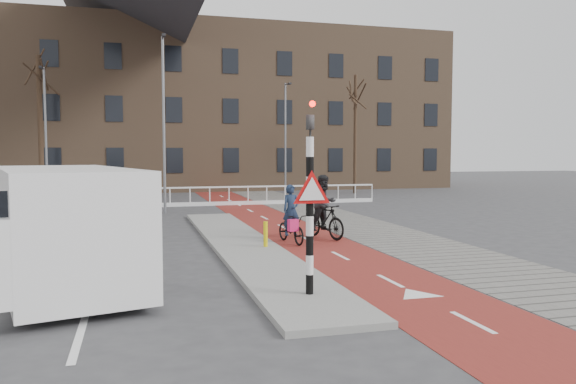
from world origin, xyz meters
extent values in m
plane|color=#38383A|center=(0.00, 0.00, 0.00)|extent=(120.00, 120.00, 0.00)
cube|color=maroon|center=(1.50, 10.00, 0.01)|extent=(2.50, 60.00, 0.01)
cube|color=slate|center=(4.30, 10.00, 0.01)|extent=(3.00, 60.00, 0.01)
cube|color=gray|center=(-0.70, 4.00, 0.06)|extent=(1.80, 16.00, 0.12)
cylinder|color=black|center=(-0.60, -2.00, 1.56)|extent=(0.14, 0.14, 2.88)
imported|color=black|center=(-0.60, -2.00, 3.40)|extent=(0.13, 0.16, 0.80)
cylinder|color=#FF0C05|center=(-0.60, -2.14, 3.58)|extent=(0.11, 0.02, 0.11)
cylinder|color=#D6C10B|center=(-0.21, 3.29, 0.47)|extent=(0.12, 0.12, 0.70)
imported|color=black|center=(0.82, 4.37, 0.45)|extent=(0.86, 1.73, 0.87)
imported|color=#17253E|center=(0.82, 4.37, 1.01)|extent=(0.61, 0.45, 1.51)
cube|color=#D31D60|center=(0.73, 3.83, 0.61)|extent=(0.31, 0.23, 0.34)
imported|color=black|center=(2.08, 4.96, 0.57)|extent=(1.15, 1.95, 1.13)
imported|color=black|center=(2.08, 4.96, 1.14)|extent=(1.04, 0.93, 1.77)
cube|color=white|center=(-5.02, 0.14, 1.29)|extent=(3.55, 5.98, 2.24)
cube|color=green|center=(-6.15, 0.14, 1.19)|extent=(0.90, 3.48, 0.55)
cube|color=green|center=(-3.89, 0.14, 1.19)|extent=(0.90, 3.48, 0.55)
cube|color=black|center=(-5.02, -2.32, 1.69)|extent=(1.97, 0.54, 0.90)
cylinder|color=black|center=(-5.48, -1.95, 0.39)|extent=(0.46, 0.83, 0.78)
cylinder|color=black|center=(-3.63, -1.48, 0.39)|extent=(0.46, 0.83, 0.78)
cylinder|color=black|center=(-6.41, 1.75, 0.39)|extent=(0.46, 0.83, 0.78)
cylinder|color=black|center=(-4.57, 2.22, 0.39)|extent=(0.46, 0.83, 0.78)
cube|color=silver|center=(-5.00, 17.00, 0.95)|extent=(28.00, 0.08, 0.08)
cube|color=silver|center=(-5.00, 17.00, 0.10)|extent=(28.00, 0.10, 0.20)
cube|color=#7F6047|center=(-3.00, 32.00, 6.00)|extent=(46.00, 10.00, 12.00)
cylinder|color=black|center=(-8.90, 23.42, 4.14)|extent=(0.30, 0.30, 8.29)
cylinder|color=black|center=(10.51, 23.27, 3.93)|extent=(0.21, 0.21, 7.85)
cylinder|color=slate|center=(-2.40, 13.93, 3.91)|extent=(0.12, 0.12, 7.82)
cylinder|color=slate|center=(-8.16, 20.18, 3.58)|extent=(0.12, 0.12, 7.16)
cylinder|color=slate|center=(5.52, 22.60, 3.53)|extent=(0.12, 0.12, 7.07)
camera|label=1|loc=(-3.66, -11.70, 2.71)|focal=35.00mm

